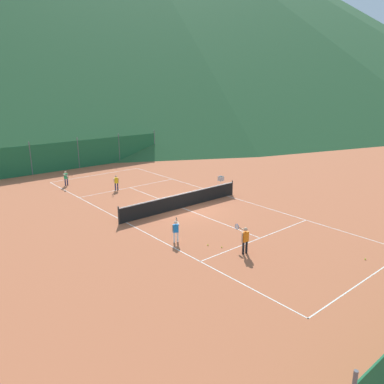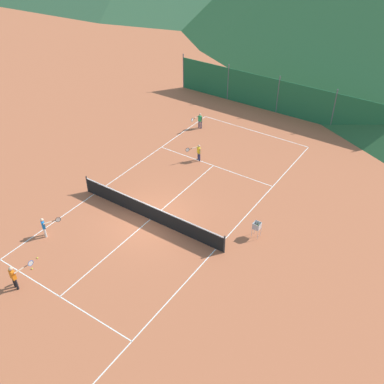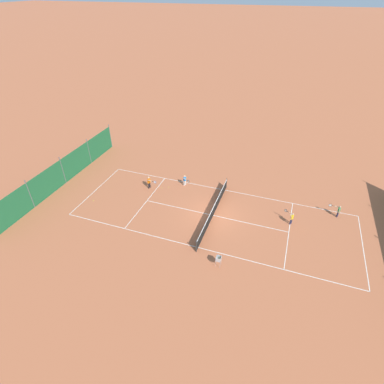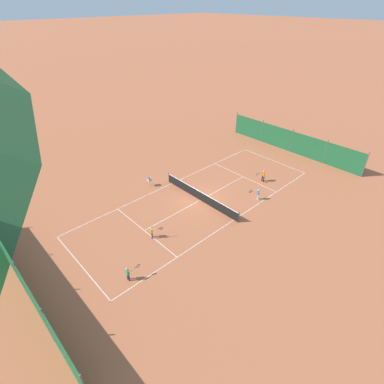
{
  "view_description": "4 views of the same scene",
  "coord_description": "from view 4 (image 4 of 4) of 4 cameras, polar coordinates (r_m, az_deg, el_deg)",
  "views": [
    {
      "loc": [
        -14.11,
        -17.72,
        7.57
      ],
      "look_at": [
        0.56,
        -0.3,
        1.02
      ],
      "focal_mm": 35.0,
      "sensor_mm": 36.0,
      "label": 1
    },
    {
      "loc": [
        12.16,
        -14.11,
        15.25
      ],
      "look_at": [
        1.47,
        1.79,
        1.32
      ],
      "focal_mm": 42.0,
      "sensor_mm": 36.0,
      "label": 2
    },
    {
      "loc": [
        19.6,
        5.02,
        16.62
      ],
      "look_at": [
        -1.41,
        -2.46,
        0.97
      ],
      "focal_mm": 28.0,
      "sensor_mm": 36.0,
      "label": 3
    },
    {
      "loc": [
        -16.29,
        16.39,
        15.91
      ],
      "look_at": [
        0.56,
        0.53,
        0.87
      ],
      "focal_mm": 28.0,
      "sensor_mm": 36.0,
      "label": 4
    }
  ],
  "objects": [
    {
      "name": "ground_plane",
      "position": [
        28.06,
        1.57,
        -1.55
      ],
      "size": [
        600.0,
        600.0,
        0.0
      ],
      "primitive_type": "plane",
      "color": "#B7603D"
    },
    {
      "name": "court_line_markings",
      "position": [
        28.05,
        1.57,
        -1.55
      ],
      "size": [
        8.25,
        23.85,
        0.01
      ],
      "color": "white",
      "rests_on": "ground"
    },
    {
      "name": "tennis_net",
      "position": [
        27.78,
        1.59,
        -0.7
      ],
      "size": [
        9.18,
        0.08,
        1.06
      ],
      "color": "#2D2D2D",
      "rests_on": "ground"
    },
    {
      "name": "windscreen_fence_far",
      "position": [
        21.9,
        -29.73,
        -14.42
      ],
      "size": [
        17.28,
        0.08,
        2.9
      ],
      "color": "#1E6038",
      "rests_on": "ground"
    },
    {
      "name": "windscreen_fence_near",
      "position": [
        38.67,
        18.41,
        9.11
      ],
      "size": [
        17.28,
        0.08,
        2.9
      ],
      "color": "#1E6038",
      "rests_on": "ground"
    },
    {
      "name": "player_near_baseline",
      "position": [
        20.9,
        -12.03,
        -14.79
      ],
      "size": [
        0.39,
        0.97,
        1.14
      ],
      "color": "#23284C",
      "rests_on": "ground"
    },
    {
      "name": "player_near_service",
      "position": [
        31.39,
        13.4,
        3.17
      ],
      "size": [
        0.53,
        1.04,
        1.3
      ],
      "color": "black",
      "rests_on": "ground"
    },
    {
      "name": "player_far_service",
      "position": [
        28.43,
        12.4,
        -0.28
      ],
      "size": [
        0.74,
        0.83,
        1.13
      ],
      "color": "white",
      "rests_on": "ground"
    },
    {
      "name": "player_far_baseline",
      "position": [
        23.7,
        -7.56,
        -7.39
      ],
      "size": [
        0.73,
        0.83,
        1.12
      ],
      "color": "#23284C",
      "rests_on": "ground"
    },
    {
      "name": "tennis_ball_near_corner",
      "position": [
        30.77,
        12.6,
        1.06
      ],
      "size": [
        0.07,
        0.07,
        0.07
      ],
      "primitive_type": "sphere",
      "color": "#CCE033",
      "rests_on": "ground"
    },
    {
      "name": "tennis_ball_by_net_left",
      "position": [
        36.44,
        12.19,
        6.4
      ],
      "size": [
        0.07,
        0.07,
        0.07
      ],
      "primitive_type": "sphere",
      "color": "#CCE033",
      "rests_on": "ground"
    },
    {
      "name": "tennis_ball_alley_left",
      "position": [
        30.17,
        12.44,
        0.39
      ],
      "size": [
        0.07,
        0.07,
        0.07
      ],
      "primitive_type": "sphere",
      "color": "#CCE033",
      "rests_on": "ground"
    },
    {
      "name": "ball_hopper",
      "position": [
        30.14,
        -8.13,
        2.24
      ],
      "size": [
        0.36,
        0.36,
        0.89
      ],
      "color": "#B7B7BC",
      "rests_on": "ground"
    }
  ]
}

